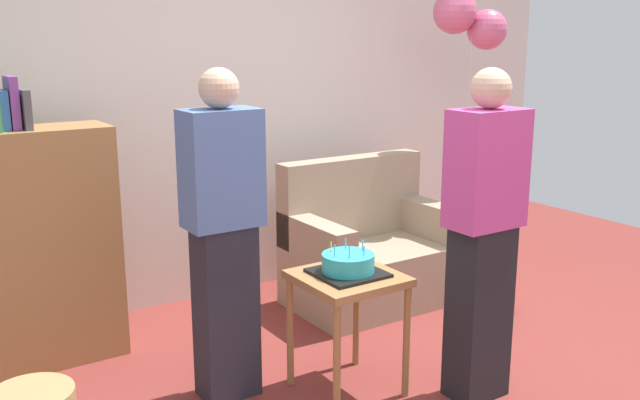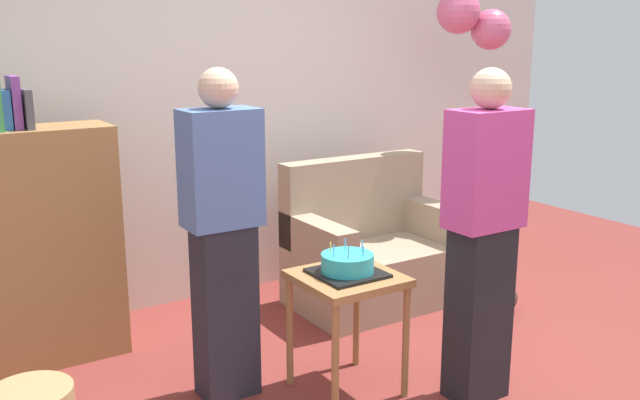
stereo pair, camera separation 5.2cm
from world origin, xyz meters
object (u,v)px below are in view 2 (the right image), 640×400
object	(u,v)px
balloon_bunch	(473,20)
handbag	(501,300)
bookshelf	(40,242)
birthday_cake	(347,265)
person_holding_cake	(483,236)
side_table	(347,293)
person_blowing_candles	(223,235)
couch	(371,252)

from	to	relation	value
balloon_bunch	handbag	bearing A→B (deg)	-115.32
bookshelf	birthday_cake	size ratio (longest dim) A/B	4.91
person_holding_cake	side_table	bearing A→B (deg)	-27.91
person_blowing_candles	balloon_bunch	world-z (taller)	balloon_bunch
side_table	person_blowing_candles	xyz separation A→B (m)	(-0.52, 0.30, 0.31)
couch	person_blowing_candles	size ratio (longest dim) A/B	0.67
person_holding_cake	handbag	xyz separation A→B (m)	(0.89, 0.67, -0.73)
balloon_bunch	side_table	bearing A→B (deg)	-150.36
bookshelf	birthday_cake	distance (m)	1.69
bookshelf	birthday_cake	bearing A→B (deg)	-45.14
person_holding_cake	couch	bearing A→B (deg)	-94.97
side_table	person_blowing_candles	bearing A→B (deg)	149.94
side_table	balloon_bunch	bearing A→B (deg)	29.64
birthday_cake	balloon_bunch	bearing A→B (deg)	29.64
side_table	balloon_bunch	xyz separation A→B (m)	(1.74, 0.99, 1.35)
couch	side_table	distance (m)	1.29
bookshelf	balloon_bunch	world-z (taller)	balloon_bunch
person_blowing_candles	side_table	bearing A→B (deg)	-23.91
couch	bookshelf	world-z (taller)	bookshelf
couch	handbag	size ratio (longest dim) A/B	3.93
side_table	person_holding_cake	distance (m)	0.72
birthday_cake	balloon_bunch	world-z (taller)	balloon_bunch
person_holding_cake	balloon_bunch	size ratio (longest dim) A/B	0.78
person_blowing_candles	balloon_bunch	size ratio (longest dim) A/B	0.78
birthday_cake	person_holding_cake	bearing A→B (deg)	-37.24
person_blowing_candles	handbag	size ratio (longest dim) A/B	5.82
bookshelf	side_table	size ratio (longest dim) A/B	2.52
birthday_cake	person_holding_cake	world-z (taller)	person_holding_cake
couch	person_holding_cake	bearing A→B (deg)	-104.30
birthday_cake	side_table	bearing A→B (deg)	-32.15
birthday_cake	person_blowing_candles	xyz separation A→B (m)	(-0.52, 0.30, 0.16)
side_table	couch	bearing A→B (deg)	47.87
couch	person_holding_cake	distance (m)	1.47
side_table	person_holding_cake	xyz separation A→B (m)	(0.51, -0.39, 0.31)
balloon_bunch	couch	bearing A→B (deg)	-177.18
bookshelf	handbag	size ratio (longest dim) A/B	5.61
handbag	bookshelf	bearing A→B (deg)	160.40
couch	birthday_cake	world-z (taller)	couch
person_blowing_candles	handbag	world-z (taller)	person_blowing_candles
bookshelf	balloon_bunch	xyz separation A→B (m)	(2.93, -0.21, 1.19)
couch	person_blowing_candles	distance (m)	1.60
side_table	handbag	size ratio (longest dim) A/B	2.22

